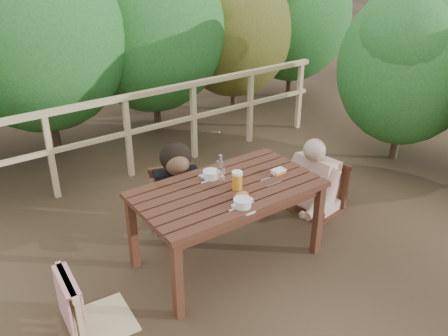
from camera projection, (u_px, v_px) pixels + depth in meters
ground at (227, 258)px, 4.43m from camera, size 60.00×60.00×0.00m
table at (227, 225)px, 4.27m from camera, size 1.57×0.88×0.73m
chair_left at (95, 273)px, 3.51m from camera, size 0.50×0.50×0.95m
chair_far at (175, 177)px, 4.82m from camera, size 0.60×0.60×0.95m
chair_right at (319, 168)px, 4.98m from camera, size 0.56×0.56×0.98m
woman at (173, 157)px, 4.74m from camera, size 0.74×0.83×1.38m
diner_right at (323, 149)px, 4.90m from camera, size 0.77×0.66×1.39m
railing at (128, 137)px, 5.67m from camera, size 5.60×0.10×1.01m
soup_near at (242, 203)px, 3.81m from camera, size 0.24×0.24×0.08m
soup_far at (211, 175)px, 4.24m from camera, size 0.24×0.24×0.08m
bread_roll at (242, 196)px, 3.92m from camera, size 0.13×0.10×0.07m
beer_glass at (237, 181)px, 4.04m from camera, size 0.09×0.09×0.17m
bottle at (220, 170)px, 4.10m from camera, size 0.07×0.07×0.28m
butter_tub at (279, 172)px, 4.32m from camera, size 0.12×0.09×0.05m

